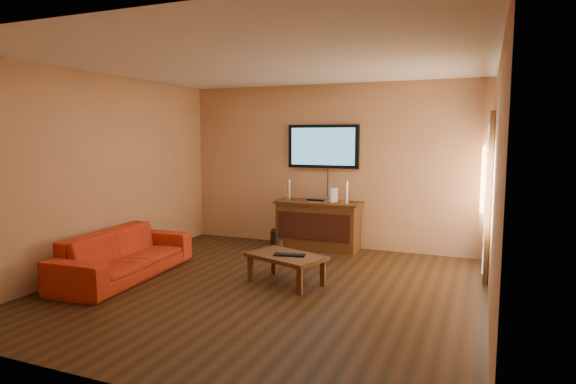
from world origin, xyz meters
The scene contains 14 objects.
ground_plane centered at (0.00, 0.00, 0.00)m, with size 5.00×5.00×0.00m, color black.
room_walls centered at (0.00, 0.62, 1.69)m, with size 5.00×5.00×5.00m.
french_door centered at (2.46, 1.70, 1.05)m, with size 0.07×1.02×2.22m.
media_console centered at (-0.10, 2.23, 0.40)m, with size 1.40×0.53×0.79m.
television centered at (-0.10, 2.45, 1.68)m, with size 1.21×0.08×0.72m.
coffee_table centered at (0.13, 0.29, 0.32)m, with size 1.08×0.85×0.37m.
sofa centered at (-1.95, -0.25, 0.41)m, with size 2.09×0.61×0.82m, color #B82E14.
speaker_left centered at (-0.63, 2.24, 0.95)m, with size 0.09×0.09×0.34m.
speaker_right centered at (0.37, 2.23, 0.95)m, with size 0.10×0.10×0.35m.
av_receiver centered at (-0.10, 2.19, 0.83)m, with size 0.34×0.24×0.08m, color silver.
game_console centered at (0.16, 2.25, 0.90)m, with size 0.05×0.17×0.23m, color white.
subwoofer centered at (-0.78, 2.18, 0.13)m, with size 0.27×0.27×0.27m, color black.
bottle centered at (-0.62, 1.90, 0.09)m, with size 0.07×0.07×0.19m.
keyboard centered at (0.19, 0.26, 0.38)m, with size 0.41×0.22×0.02m.
Camera 1 is at (2.40, -5.16, 1.86)m, focal length 30.00 mm.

